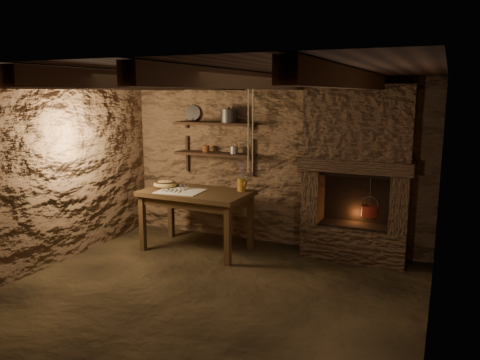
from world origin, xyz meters
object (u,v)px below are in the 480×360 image
at_px(wooden_bowl, 165,184).
at_px(red_pot, 369,210).
at_px(stoneware_jug, 242,179).
at_px(work_table, 197,218).
at_px(iron_stockpot, 229,116).

relative_size(wooden_bowl, red_pot, 0.63).
distance_m(stoneware_jug, wooden_bowl, 1.14).
xyz_separation_m(work_table, red_pot, (2.28, 0.48, 0.24)).
bearing_deg(iron_stockpot, wooden_bowl, -144.07).
distance_m(work_table, wooden_bowl, 0.69).
bearing_deg(work_table, red_pot, 13.79).
distance_m(stoneware_jug, iron_stockpot, 0.97).
height_order(stoneware_jug, red_pot, stoneware_jug).
bearing_deg(stoneware_jug, wooden_bowl, -162.88).
bearing_deg(stoneware_jug, work_table, -149.89).
xyz_separation_m(wooden_bowl, red_pot, (2.82, 0.43, -0.19)).
relative_size(stoneware_jug, iron_stockpot, 1.73).
xyz_separation_m(stoneware_jug, iron_stockpot, (-0.36, 0.36, 0.83)).
bearing_deg(red_pot, stoneware_jug, -172.08).
relative_size(work_table, stoneware_jug, 3.76).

